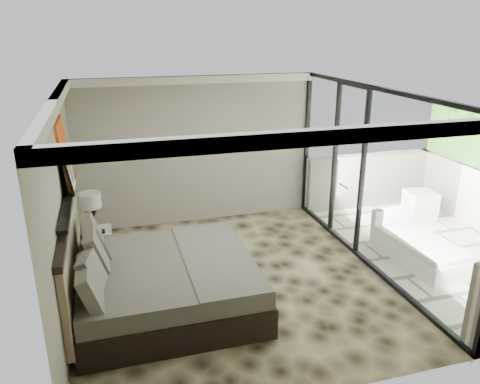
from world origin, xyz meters
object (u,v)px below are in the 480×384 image
object	(u,v)px
ottoman	(420,204)
lounger	(418,248)
bed	(159,282)
table_lamp	(91,207)
nightstand	(98,246)

from	to	relation	value
ottoman	lounger	distance (m)	1.95
bed	table_lamp	world-z (taller)	bed
table_lamp	ottoman	xyz separation A→B (m)	(6.26, 0.09, -0.66)
table_lamp	lounger	distance (m)	5.35
nightstand	ottoman	size ratio (longest dim) A/B	0.89
table_lamp	ottoman	bearing A→B (deg)	0.82
ottoman	lounger	world-z (taller)	lounger
table_lamp	ottoman	world-z (taller)	table_lamp
nightstand	table_lamp	bearing A→B (deg)	140.86
bed	table_lamp	distance (m)	1.98
nightstand	ottoman	world-z (taller)	ottoman
table_lamp	lounger	bearing A→B (deg)	-16.08
nightstand	ottoman	bearing A→B (deg)	-9.67
bed	nightstand	size ratio (longest dim) A/B	5.11
bed	ottoman	xyz separation A→B (m)	(5.41, 1.79, -0.12)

